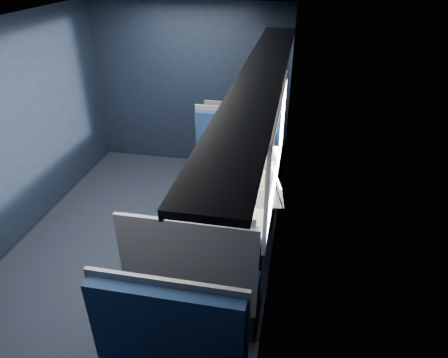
% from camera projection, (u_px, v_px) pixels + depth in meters
% --- Properties ---
extents(ground, '(2.80, 4.20, 0.01)m').
position_uv_depth(ground, '(145.00, 245.00, 4.45)').
color(ground, black).
extents(room_shell, '(3.00, 4.40, 2.40)m').
position_uv_depth(room_shell, '(131.00, 121.00, 3.70)').
color(room_shell, black).
rests_on(room_shell, ground).
extents(table, '(0.62, 1.00, 0.74)m').
position_uv_depth(table, '(237.00, 205.00, 3.94)').
color(table, '#54565E').
rests_on(table, ground).
extents(seat_bay_near, '(1.05, 0.62, 1.26)m').
position_uv_depth(seat_bay_near, '(233.00, 181.00, 4.83)').
color(seat_bay_near, '#0B1833').
rests_on(seat_bay_near, ground).
extents(seat_bay_far, '(1.04, 0.62, 1.26)m').
position_uv_depth(seat_bay_far, '(198.00, 285.00, 3.35)').
color(seat_bay_far, '#0B1833').
rests_on(seat_bay_far, ground).
extents(seat_row_front, '(1.04, 0.51, 1.16)m').
position_uv_depth(seat_row_front, '(245.00, 149.00, 5.62)').
color(seat_row_front, '#0B1833').
rests_on(seat_row_front, ground).
extents(man, '(0.53, 0.56, 1.32)m').
position_uv_depth(man, '(253.00, 168.00, 4.49)').
color(man, black).
rests_on(man, ground).
extents(woman, '(0.53, 0.56, 1.32)m').
position_uv_depth(woman, '(231.00, 247.00, 3.30)').
color(woman, black).
rests_on(woman, ground).
extents(papers, '(0.61, 0.78, 0.01)m').
position_uv_depth(papers, '(241.00, 204.00, 3.81)').
color(papers, white).
rests_on(papers, table).
extents(laptop, '(0.32, 0.37, 0.24)m').
position_uv_depth(laptop, '(272.00, 195.00, 3.84)').
color(laptop, silver).
rests_on(laptop, table).
extents(bottle_small, '(0.07, 0.07, 0.24)m').
position_uv_depth(bottle_small, '(272.00, 174.00, 4.12)').
color(bottle_small, silver).
rests_on(bottle_small, table).
extents(cup, '(0.06, 0.06, 0.08)m').
position_uv_depth(cup, '(269.00, 176.00, 4.21)').
color(cup, white).
rests_on(cup, table).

